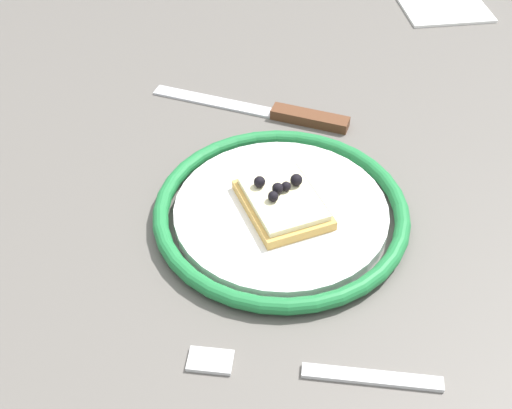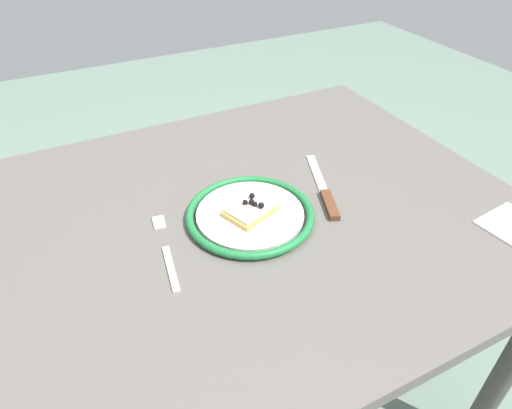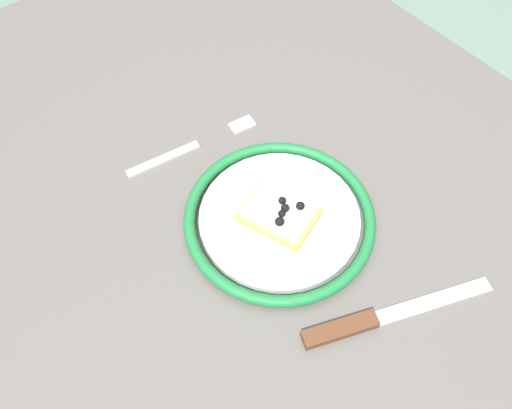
{
  "view_description": "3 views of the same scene",
  "coord_description": "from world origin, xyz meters",
  "px_view_note": "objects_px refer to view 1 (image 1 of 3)",
  "views": [
    {
      "loc": [
        -0.41,
        0.01,
        1.18
      ],
      "look_at": [
        0.04,
        -0.0,
        0.75
      ],
      "focal_mm": 46.58,
      "sensor_mm": 36.0,
      "label": 1
    },
    {
      "loc": [
        -0.24,
        -0.63,
        1.27
      ],
      "look_at": [
        0.06,
        -0.03,
        0.75
      ],
      "focal_mm": 31.24,
      "sensor_mm": 36.0,
      "label": 2
    },
    {
      "loc": [
        0.32,
        -0.28,
        1.31
      ],
      "look_at": [
        0.02,
        -0.04,
        0.74
      ],
      "focal_mm": 37.14,
      "sensor_mm": 36.0,
      "label": 3
    }
  ],
  "objects_px": {
    "pizza_slice_near": "(283,201)",
    "knife": "(283,113)",
    "plate": "(281,212)",
    "fork": "(311,371)",
    "dining_table": "(255,314)",
    "napkin": "(443,6)"
  },
  "relations": [
    {
      "from": "dining_table",
      "to": "napkin",
      "type": "distance_m",
      "value": 0.57
    },
    {
      "from": "pizza_slice_near",
      "to": "fork",
      "type": "distance_m",
      "value": 0.18
    },
    {
      "from": "fork",
      "to": "knife",
      "type": "bearing_deg",
      "value": 0.83
    },
    {
      "from": "pizza_slice_near",
      "to": "knife",
      "type": "distance_m",
      "value": 0.17
    },
    {
      "from": "napkin",
      "to": "dining_table",
      "type": "bearing_deg",
      "value": 149.8
    },
    {
      "from": "pizza_slice_near",
      "to": "knife",
      "type": "height_order",
      "value": "pizza_slice_near"
    },
    {
      "from": "dining_table",
      "to": "fork",
      "type": "bearing_deg",
      "value": -161.34
    },
    {
      "from": "plate",
      "to": "fork",
      "type": "bearing_deg",
      "value": -175.03
    },
    {
      "from": "dining_table",
      "to": "pizza_slice_near",
      "type": "distance_m",
      "value": 0.12
    },
    {
      "from": "plate",
      "to": "fork",
      "type": "height_order",
      "value": "plate"
    },
    {
      "from": "plate",
      "to": "napkin",
      "type": "height_order",
      "value": "plate"
    },
    {
      "from": "plate",
      "to": "napkin",
      "type": "xyz_separation_m",
      "value": [
        0.44,
        -0.26,
        -0.01
      ]
    },
    {
      "from": "dining_table",
      "to": "napkin",
      "type": "xyz_separation_m",
      "value": [
        0.49,
        -0.28,
        0.09
      ]
    },
    {
      "from": "plate",
      "to": "fork",
      "type": "distance_m",
      "value": 0.18
    },
    {
      "from": "pizza_slice_near",
      "to": "dining_table",
      "type": "bearing_deg",
      "value": 152.7
    },
    {
      "from": "dining_table",
      "to": "napkin",
      "type": "height_order",
      "value": "napkin"
    },
    {
      "from": "plate",
      "to": "knife",
      "type": "relative_size",
      "value": 1.08
    },
    {
      "from": "pizza_slice_near",
      "to": "napkin",
      "type": "bearing_deg",
      "value": -30.54
    },
    {
      "from": "pizza_slice_near",
      "to": "knife",
      "type": "relative_size",
      "value": 0.48
    },
    {
      "from": "plate",
      "to": "knife",
      "type": "distance_m",
      "value": 0.17
    },
    {
      "from": "pizza_slice_near",
      "to": "napkin",
      "type": "height_order",
      "value": "pizza_slice_near"
    },
    {
      "from": "fork",
      "to": "napkin",
      "type": "bearing_deg",
      "value": -21.74
    }
  ]
}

